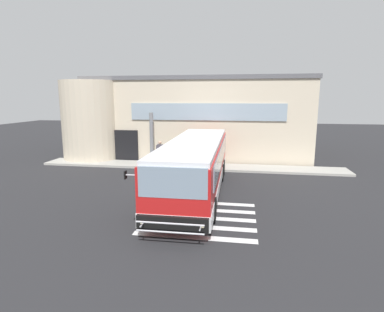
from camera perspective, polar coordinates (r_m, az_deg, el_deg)
ground_plane at (r=16.95m, az=-3.19°, el=-5.69°), size 80.00×90.00×0.02m
bay_paint_stripes at (r=12.70m, az=1.63°, el=-11.34°), size 4.40×3.96×0.01m
terminal_building at (r=27.77m, az=0.57°, el=7.41°), size 18.86×13.80×6.35m
boarding_curb at (r=21.49m, az=-0.43°, el=-1.90°), size 21.06×2.00×0.15m
entry_support_column at (r=22.40m, az=-7.50°, el=3.39°), size 0.28×0.28×3.60m
bus_main_foreground at (r=15.59m, az=0.63°, el=-2.02°), size 3.03×11.64×2.70m
passenger_near_column at (r=21.66m, az=-5.93°, el=0.85°), size 0.59×0.26×1.68m
passenger_by_doorway at (r=21.85m, az=-3.38°, el=0.98°), size 0.59×0.27×1.68m
passenger_at_curb_edge at (r=20.77m, az=-0.99°, el=0.58°), size 0.59×0.40×1.68m
safety_bollard_yellow at (r=20.60m, az=-5.43°, el=-1.44°), size 0.18×0.18×0.90m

